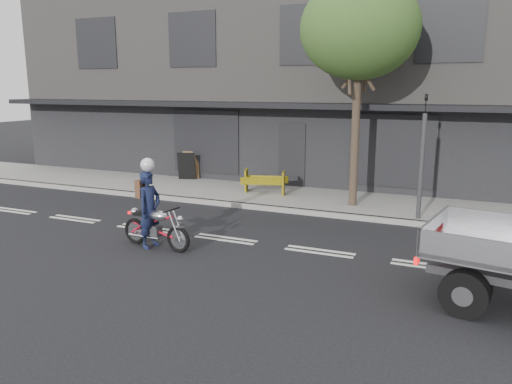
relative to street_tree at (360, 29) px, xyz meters
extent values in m
plane|color=black|center=(-2.20, -4.20, -5.28)|extent=(80.00, 80.00, 0.00)
cube|color=gray|center=(-2.20, 0.50, -5.20)|extent=(32.00, 3.20, 0.15)
cube|color=gray|center=(-2.20, -1.10, -5.20)|extent=(32.00, 0.20, 0.15)
cube|color=slate|center=(-2.20, 7.10, -1.28)|extent=(26.00, 10.00, 8.00)
cylinder|color=#382B21|center=(0.00, 0.00, -3.28)|extent=(0.24, 0.24, 4.00)
ellipsoid|color=#32461A|center=(0.00, 0.00, 0.02)|extent=(3.40, 3.40, 2.89)
cylinder|color=#2D2D30|center=(2.00, -0.85, -3.78)|extent=(0.12, 0.12, 3.00)
imported|color=black|center=(2.00, -0.85, -2.03)|extent=(0.08, 0.10, 0.50)
torus|color=black|center=(-4.05, -5.34, -4.98)|extent=(0.64, 0.16, 0.63)
torus|color=black|center=(-2.75, -5.49, -4.98)|extent=(0.64, 0.16, 0.63)
cube|color=#2D2D30|center=(-3.45, -5.41, -4.88)|extent=(0.34, 0.26, 0.26)
ellipsoid|color=#ABABAF|center=(-3.30, -5.43, -4.49)|extent=(0.54, 0.35, 0.26)
cube|color=black|center=(-3.75, -5.38, -4.51)|extent=(0.52, 0.28, 0.08)
cylinder|color=black|center=(-2.92, -5.47, -4.31)|extent=(0.10, 0.56, 0.04)
imported|color=#131935|center=(-3.55, -5.42, -4.38)|extent=(0.50, 0.70, 1.80)
cylinder|color=black|center=(3.27, -6.41, -4.89)|extent=(0.82, 0.42, 0.78)
cylinder|color=black|center=(3.57, -4.69, -4.89)|extent=(0.82, 0.42, 0.78)
camera|label=1|loc=(3.16, -14.73, -1.57)|focal=35.00mm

